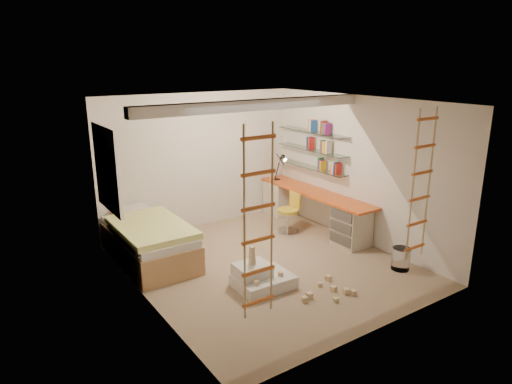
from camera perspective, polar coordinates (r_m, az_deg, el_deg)
floor at (r=7.44m, az=1.31°, el=-9.08°), size 4.50×4.50×0.00m
ceiling_beam at (r=7.00m, az=0.00°, el=10.83°), size 4.00×0.18×0.16m
window_frame at (r=7.42m, az=-18.10°, el=2.74°), size 0.06×1.15×1.35m
window_blind at (r=7.44m, az=-17.81°, el=2.78°), size 0.02×1.00×1.20m
rope_ladder_left at (r=4.81m, az=0.30°, el=-3.99°), size 0.41×0.04×2.13m
rope_ladder_right at (r=6.65m, az=19.92°, el=0.74°), size 0.41×0.04×2.13m
waste_bin at (r=7.57m, az=17.65°, el=-7.95°), size 0.28×0.28×0.35m
desk at (r=8.91m, az=7.16°, el=-2.05°), size 0.56×2.80×0.75m
shelves at (r=8.93m, az=7.02°, el=5.27°), size 0.25×1.80×0.71m
bed at (r=7.68m, az=-13.21°, el=-6.01°), size 1.02×2.00×0.69m
task_lamp at (r=9.41m, az=3.27°, el=3.66°), size 0.14×0.36×0.57m
swivel_chair at (r=8.66m, az=4.12°, el=-3.34°), size 0.47×0.47×0.78m
play_platform at (r=6.71m, az=0.53°, el=-10.70°), size 0.82×0.65×0.36m
toy_blocks at (r=6.62m, az=5.44°, el=-10.80°), size 1.22×1.09×0.63m
books at (r=8.91m, az=7.05°, el=5.92°), size 0.14×0.58×0.92m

